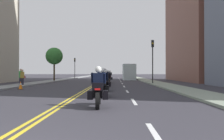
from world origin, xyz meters
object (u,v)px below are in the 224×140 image
traffic_light_far (75,64)px  pedestrian_1 (21,77)px  motorcycle_1 (102,85)px  parked_truck (129,73)px  traffic_light_near (153,54)px  motorcycle_5 (108,78)px  motorcycle_4 (107,79)px  motorcycle_0 (98,91)px  motorcycle_3 (105,80)px  motorcycle_6 (110,77)px  pedestrian_0 (22,77)px  motorcycle_2 (106,82)px  traffic_cone_0 (21,85)px  street_tree_0 (54,56)px

traffic_light_far → pedestrian_1: traffic_light_far is taller
motorcycle_1 → parked_truck: parked_truck is taller
traffic_light_near → pedestrian_1: size_ratio=2.96×
motorcycle_5 → motorcycle_4: bearing=-90.4°
motorcycle_1 → motorcycle_5: motorcycle_5 is taller
motorcycle_0 → motorcycle_3: size_ratio=0.92×
motorcycle_6 → pedestrian_0: (-8.35, -10.56, 0.18)m
motorcycle_3 → motorcycle_6: 12.90m
motorcycle_6 → pedestrian_0: pedestrian_0 is taller
motorcycle_2 → parked_truck: parked_truck is taller
motorcycle_0 → traffic_light_near: traffic_light_near is taller
traffic_cone_0 → pedestrian_1: bearing=111.1°
motorcycle_5 → pedestrian_0: bearing=-143.2°
motorcycle_2 → pedestrian_0: 10.32m
motorcycle_0 → traffic_light_near: bearing=73.1°
motorcycle_6 → traffic_light_far: (-8.01, 18.62, 2.44)m
traffic_light_near → motorcycle_3: bearing=-128.3°
motorcycle_3 → street_tree_0: bearing=118.9°
pedestrian_0 → motorcycle_5: bearing=14.2°
motorcycle_3 → traffic_light_near: (5.20, 6.58, 2.79)m
traffic_light_near → motorcycle_2: bearing=-116.1°
motorcycle_1 → pedestrian_1: (-8.63, 10.62, 0.22)m
traffic_light_far → pedestrian_0: size_ratio=2.74×
traffic_light_near → pedestrian_1: bearing=-163.5°
motorcycle_2 → motorcycle_6: bearing=92.6°
motorcycle_4 → parked_truck: (3.40, 18.70, 0.62)m
motorcycle_3 → traffic_light_near: 8.84m
motorcycle_5 → pedestrian_1: 10.38m
traffic_light_far → motorcycle_6: bearing=-66.7°
motorcycle_6 → traffic_cone_0: bearing=-115.2°
motorcycle_0 → traffic_cone_0: 11.80m
motorcycle_0 → parked_truck: (3.18, 35.05, 0.63)m
traffic_cone_0 → pedestrian_1: (-1.91, 4.95, 0.55)m
parked_truck → motorcycle_3: bearing=-98.4°
motorcycle_2 → pedestrian_0: (-8.42, 5.97, 0.20)m
parked_truck → traffic_light_near: bearing=-83.7°
traffic_light_far → parked_truck: traffic_light_far is taller
traffic_light_far → pedestrian_1: 29.08m
motorcycle_0 → motorcycle_2: motorcycle_0 is taller
motorcycle_5 → traffic_cone_0: (-6.54, -10.98, -0.33)m
traffic_light_far → pedestrian_1: (-0.58, -28.99, -2.22)m
traffic_light_far → street_tree_0: bearing=-91.5°
traffic_light_far → pedestrian_0: bearing=-90.7°
motorcycle_2 → parked_truck: 26.80m
motorcycle_0 → motorcycle_5: bearing=88.7°
traffic_cone_0 → parked_truck: (9.94, 25.38, 0.94)m
motorcycle_1 → motorcycle_4: motorcycle_1 is taller
motorcycle_2 → motorcycle_3: (-0.21, 3.62, 0.02)m
pedestrian_1 → motorcycle_5: bearing=-49.1°
pedestrian_0 → pedestrian_1: size_ratio=0.96×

